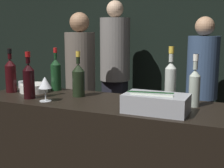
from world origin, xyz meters
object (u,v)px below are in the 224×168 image
red_wine_bottle_burgundy (56,73)px  person_in_hoodie (202,83)px  person_blond_tee (115,67)px  red_wine_bottle_black_foil (11,74)px  champagne_bottle (78,79)px  candle_votive (23,84)px  bowl_white (34,88)px  rose_wine_bottle (170,80)px  white_wine_bottle (195,85)px  person_grey_polo (81,81)px  wine_glass (45,83)px  ice_bin_with_bottles (155,102)px  red_wine_bottle_tall (29,79)px

red_wine_bottle_burgundy → person_in_hoodie: bearing=56.8°
person_blond_tee → red_wine_bottle_black_foil: bearing=77.3°
champagne_bottle → person_in_hoodie: 1.74m
candle_votive → bowl_white: bearing=-28.4°
rose_wine_bottle → white_wine_bottle: size_ratio=1.13×
person_grey_polo → wine_glass: bearing=-152.5°
red_wine_bottle_black_foil → person_in_hoodie: person_in_hoodie is taller
champagne_bottle → rose_wine_bottle: bearing=6.4°
ice_bin_with_bottles → candle_votive: size_ratio=5.23×
bowl_white → wine_glass: 0.36m
ice_bin_with_bottles → bowl_white: size_ratio=1.74×
person_blond_tee → candle_votive: bearing=75.4°
rose_wine_bottle → white_wine_bottle: bearing=-14.6°
red_wine_bottle_black_foil → red_wine_bottle_burgundy: bearing=36.6°
red_wine_bottle_tall → wine_glass: bearing=-10.5°
champagne_bottle → red_wine_bottle_tall: bearing=-144.9°
rose_wine_bottle → person_in_hoodie: size_ratio=0.23×
person_blond_tee → person_grey_polo: bearing=71.6°
bowl_white → rose_wine_bottle: (1.06, 0.08, 0.12)m
ice_bin_with_bottles → bowl_white: (-1.04, 0.20, -0.03)m
rose_wine_bottle → champagne_bottle: rose_wine_bottle is taller
person_in_hoodie → rose_wine_bottle: bearing=-147.2°
candle_votive → person_blond_tee: 1.56m
red_wine_bottle_burgundy → person_grey_polo: 0.92m
wine_glass → person_grey_polo: 1.30m
bowl_white → candle_votive: size_ratio=3.00×
red_wine_bottle_tall → champagne_bottle: (0.29, 0.20, -0.01)m
red_wine_bottle_tall → red_wine_bottle_black_foil: (-0.27, 0.13, 0.00)m
person_grey_polo → red_wine_bottle_burgundy: bearing=-154.4°
ice_bin_with_bottles → rose_wine_bottle: bearing=85.2°
bowl_white → rose_wine_bottle: 1.07m
rose_wine_bottle → person_blond_tee: (-1.08, 1.58, -0.14)m
ice_bin_with_bottles → candle_votive: ice_bin_with_bottles is taller
bowl_white → red_wine_bottle_burgundy: 0.21m
champagne_bottle → person_blond_tee: size_ratio=0.18×
rose_wine_bottle → red_wine_bottle_burgundy: size_ratio=1.10×
bowl_white → red_wine_bottle_tall: 0.25m
candle_votive → red_wine_bottle_black_foil: 0.21m
bowl_white → wine_glass: (0.27, -0.23, 0.09)m
champagne_bottle → person_in_hoodie: bearing=67.1°
red_wine_bottle_tall → person_blond_tee: bearing=94.0°
candle_votive → white_wine_bottle: bearing=-2.9°
bowl_white → white_wine_bottle: size_ratio=0.65×
rose_wine_bottle → person_grey_polo: size_ratio=0.22×
rose_wine_bottle → person_in_hoodie: 1.53m
ice_bin_with_bottles → person_grey_polo: bearing=134.8°
candle_votive → person_blond_tee: size_ratio=0.04×
red_wine_bottle_burgundy → champagne_bottle: bearing=-24.9°
white_wine_bottle → person_blond_tee: 2.05m
bowl_white → red_wine_bottle_black_foil: red_wine_bottle_black_foil is taller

